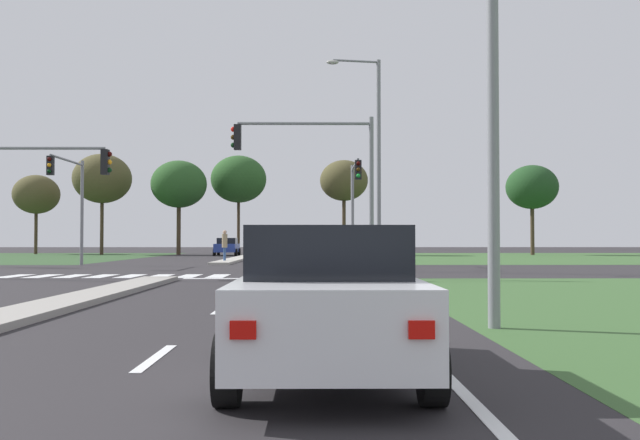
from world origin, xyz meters
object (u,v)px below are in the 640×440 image
object	(u,v)px
pedestrian_at_median	(225,242)
treeline_third	(179,184)
traffic_signal_near_left	(24,182)
street_lamp_near	(488,35)
treeline_fifth	(344,181)
treeline_sixth	(532,187)
street_lamp_second	(374,153)
traffic_signal_far_right	(355,193)
treeline_fourth	(239,179)
car_blue_near	(227,247)
treeline_second	(102,179)
treeline_near	(36,195)
traffic_signal_far_left	(71,191)
car_navy_third	(317,261)
traffic_signal_near_right	(321,166)
car_white_fourth	(327,300)

from	to	relation	value
pedestrian_at_median	treeline_third	world-z (taller)	treeline_third
traffic_signal_near_left	street_lamp_near	world-z (taller)	street_lamp_near
treeline_fifth	treeline_sixth	size ratio (longest dim) A/B	1.05
street_lamp_second	treeline_third	xyz separation A→B (m)	(-15.49, 34.63, 1.24)
traffic_signal_far_right	treeline_fourth	xyz separation A→B (m)	(-9.66, 32.48, 3.48)
car_blue_near	treeline_fourth	distance (m)	9.45
treeline_second	treeline_fourth	size ratio (longest dim) A/B	0.98
traffic_signal_near_left	treeline_fourth	size ratio (longest dim) A/B	0.56
treeline_near	traffic_signal_far_left	bearing A→B (deg)	-65.88
traffic_signal_far_right	treeline_fourth	world-z (taller)	treeline_fourth
traffic_signal_far_left	treeline_fifth	size ratio (longest dim) A/B	0.67
traffic_signal_far_left	treeline_fifth	world-z (taller)	treeline_fifth
car_blue_near	traffic_signal_far_left	xyz separation A→B (m)	(-5.25, -25.52, 3.26)
traffic_signal_near_left	treeline_third	size ratio (longest dim) A/B	0.62
car_navy_third	pedestrian_at_median	world-z (taller)	pedestrian_at_median
traffic_signal_far_left	traffic_signal_near_right	bearing A→B (deg)	-40.50
street_lamp_near	street_lamp_second	xyz separation A→B (m)	(-0.09, 20.83, 0.63)
car_navy_third	street_lamp_second	size ratio (longest dim) A/B	0.46
car_navy_third	treeline_sixth	bearing A→B (deg)	65.48
car_navy_third	treeline_near	world-z (taller)	treeline_near
treeline_fourth	treeline_sixth	world-z (taller)	treeline_fourth
street_lamp_second	treeline_fifth	size ratio (longest dim) A/B	1.10
car_white_fourth	treeline_fifth	world-z (taller)	treeline_fifth
traffic_signal_far_left	street_lamp_second	world-z (taller)	street_lamp_second
car_white_fourth	traffic_signal_near_left	world-z (taller)	traffic_signal_near_left
street_lamp_near	treeline_near	bearing A→B (deg)	117.21
treeline_fourth	car_white_fourth	bearing A→B (deg)	-83.06
car_blue_near	treeline_near	xyz separation A→B (m)	(-19.77, 6.91, 5.09)
traffic_signal_near_right	traffic_signal_far_right	bearing A→B (deg)	80.34
treeline_fifth	traffic_signal_near_left	bearing A→B (deg)	-109.31
car_navy_third	treeline_near	size ratio (longest dim) A/B	0.56
car_navy_third	traffic_signal_far_left	world-z (taller)	traffic_signal_far_left
car_white_fourth	traffic_signal_far_right	xyz separation A→B (m)	(2.02, 30.30, 3.13)
traffic_signal_near_left	treeline_fifth	bearing A→B (deg)	70.69
street_lamp_second	treeline_sixth	bearing A→B (deg)	62.53
car_blue_near	treeline_second	world-z (taller)	treeline_second
treeline_second	treeline_third	world-z (taller)	treeline_second
street_lamp_near	treeline_near	distance (m)	66.47
car_white_fourth	treeline_near	distance (m)	68.95
traffic_signal_near_left	treeline_near	xyz separation A→B (m)	(-16.64, 43.79, 2.29)
pedestrian_at_median	treeline_fifth	size ratio (longest dim) A/B	0.21
traffic_signal_far_right	treeline_fifth	size ratio (longest dim) A/B	0.64
street_lamp_second	treeline_near	world-z (taller)	street_lamp_second
treeline_fifth	street_lamp_near	bearing A→B (deg)	-89.93
car_white_fourth	traffic_signal_far_left	world-z (taller)	traffic_signal_far_left
car_white_fourth	treeline_sixth	world-z (taller)	treeline_sixth
car_white_fourth	street_lamp_second	xyz separation A→B (m)	(2.60, 24.66, 4.59)
treeline_third	traffic_signal_far_right	bearing A→B (deg)	-62.79
street_lamp_second	treeline_fifth	bearing A→B (deg)	89.96
car_navy_third	treeline_second	size ratio (longest dim) A/B	0.46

